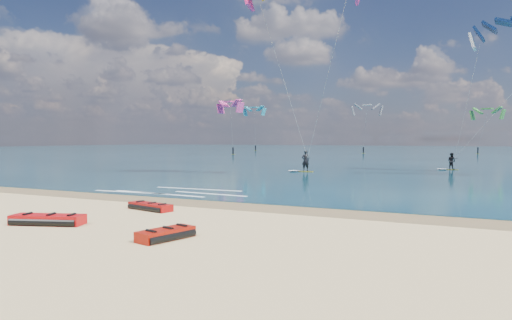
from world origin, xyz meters
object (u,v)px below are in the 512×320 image
(packed_kite_left, at_px, (48,225))
(packed_kite_mid, at_px, (150,210))
(kitesurfer_main, at_px, (304,64))
(packed_kite_right, at_px, (166,239))
(kitesurfer_far, at_px, (487,87))

(packed_kite_left, height_order, packed_kite_mid, packed_kite_left)
(packed_kite_left, distance_m, kitesurfer_main, 27.94)
(kitesurfer_main, bearing_deg, packed_kite_left, -91.23)
(packed_kite_right, xyz_separation_m, kitesurfer_main, (-4.65, 26.36, 9.71))
(packed_kite_left, xyz_separation_m, kitesurfer_far, (15.41, 36.89, 8.12))
(kitesurfer_main, bearing_deg, kitesurfer_far, 36.90)
(packed_kite_right, bearing_deg, kitesurfer_main, 24.96)
(packed_kite_right, distance_m, kitesurfer_far, 39.22)
(packed_kite_left, bearing_deg, packed_kite_mid, 55.92)
(packed_kite_mid, bearing_deg, kitesurfer_main, 103.84)
(packed_kite_left, distance_m, kitesurfer_far, 40.80)
(packed_kite_mid, bearing_deg, kitesurfer_far, 79.19)
(packed_kite_left, xyz_separation_m, kitesurfer_main, (0.84, 26.18, 9.71))
(packed_kite_left, bearing_deg, packed_kite_right, -20.31)
(packed_kite_mid, distance_m, kitesurfer_far, 36.35)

